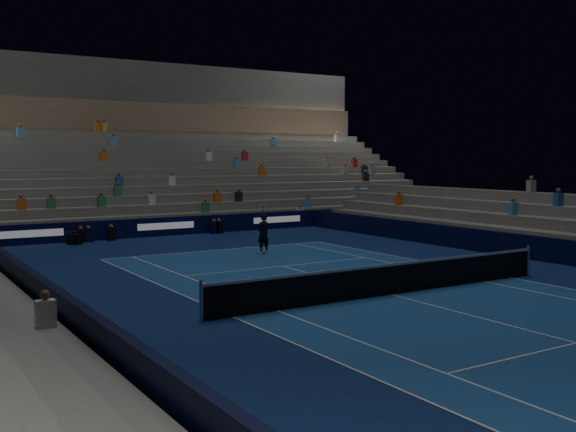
{
  "coord_description": "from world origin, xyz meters",
  "views": [
    {
      "loc": [
        -13.56,
        -15.61,
        4.23
      ],
      "look_at": [
        0.0,
        6.0,
        2.0
      ],
      "focal_mm": 41.94,
      "sensor_mm": 36.0,
      "label": 1
    }
  ],
  "objects": [
    {
      "name": "ground",
      "position": [
        0.0,
        0.0,
        0.0
      ],
      "size": [
        90.0,
        90.0,
        0.0
      ],
      "primitive_type": "plane",
      "color": "navy",
      "rests_on": "ground"
    },
    {
      "name": "court_surface",
      "position": [
        0.0,
        0.0,
        0.01
      ],
      "size": [
        10.97,
        23.77,
        0.01
      ],
      "primitive_type": "cube",
      "color": "#19498D",
      "rests_on": "ground"
    },
    {
      "name": "sponsor_barrier_far",
      "position": [
        0.0,
        18.5,
        0.5
      ],
      "size": [
        44.0,
        0.25,
        1.0
      ],
      "primitive_type": "cube",
      "color": "black",
      "rests_on": "ground"
    },
    {
      "name": "sponsor_barrier_west",
      "position": [
        -9.7,
        0.0,
        0.5
      ],
      "size": [
        0.25,
        37.0,
        1.0
      ],
      "primitive_type": "cube",
      "color": "black",
      "rests_on": "ground"
    },
    {
      "name": "grandstand_main",
      "position": [
        0.0,
        27.9,
        3.38
      ],
      "size": [
        44.0,
        15.2,
        11.2
      ],
      "color": "slate",
      "rests_on": "ground"
    },
    {
      "name": "tennis_net",
      "position": [
        0.0,
        0.0,
        0.5
      ],
      "size": [
        12.9,
        0.1,
        1.1
      ],
      "color": "#B2B2B7",
      "rests_on": "ground"
    },
    {
      "name": "tennis_player",
      "position": [
        1.07,
        9.76,
        0.9
      ],
      "size": [
        0.73,
        0.56,
        1.8
      ],
      "primitive_type": "imported",
      "rotation": [
        0.0,
        0.0,
        3.36
      ],
      "color": "black",
      "rests_on": "ground"
    },
    {
      "name": "broadcast_camera",
      "position": [
        -5.11,
        17.4,
        0.34
      ],
      "size": [
        0.68,
        1.04,
        0.66
      ],
      "color": "black",
      "rests_on": "ground"
    }
  ]
}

